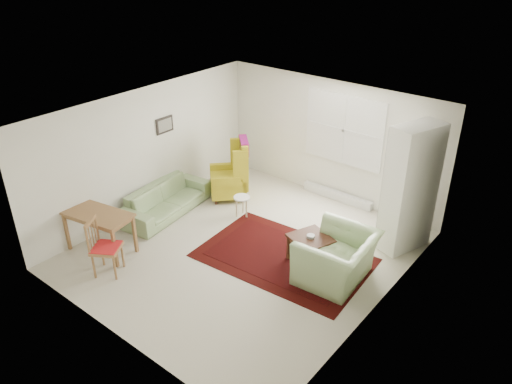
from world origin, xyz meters
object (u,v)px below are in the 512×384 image
Objects in this scene: stool at (242,206)px; desk at (101,232)px; cabinet at (410,188)px; armchair at (337,254)px; wingback_chair at (228,169)px; sofa at (165,195)px; desk_chair at (106,247)px; coffee_table at (310,250)px.

desk reaches higher than stool.
cabinet is 1.90× the size of desk.
desk is (-3.64, -1.89, -0.10)m from armchair.
wingback_chair is (-3.23, 1.01, 0.18)m from armchair.
sofa is at bearing -146.27° from stool.
stool is (-2.49, 0.59, -0.26)m from armchair.
desk_chair is (0.62, -0.32, 0.12)m from desk.
armchair reaches higher than coffee_table.
armchair reaches higher than sofa.
cabinet is (4.20, 1.87, 0.75)m from sofa.
sofa is 3.77m from armchair.
cabinet is 5.19m from desk_chair.
sofa is 4.60× the size of stool.
wingback_chair is 3.75m from cabinet.
stool is 2.74m from desk.
cabinet is 2.30× the size of desk_chair.
desk_chair is (-0.53, -2.80, 0.28)m from stool.
cabinet is at bearing -73.57° from sofa.
wingback_chair reaches higher than desk.
coffee_table is (-0.57, 0.10, -0.22)m from armchair.
cabinet is at bearing -73.88° from desk_chair.
wingback_chair is 1.09× the size of desk.
desk_chair is at bearing -27.29° from desk.
coffee_table is at bearing -105.28° from cabinet.
stool is (1.27, 0.85, -0.19)m from sofa.
desk_chair is (-2.44, -2.32, 0.24)m from coffee_table.
desk_chair is (-3.46, -3.82, -0.65)m from cabinet.
sofa is at bearing -90.26° from armchair.
wingback_chair is at bearing -27.99° from desk_chair.
cabinet is at bearing 53.43° from wingback_chair.
coffee_table is at bearing 33.03° from desk.
coffee_table is 1.44× the size of stool.
stool is 0.36× the size of desk.
desk is (-1.15, -2.48, 0.17)m from stool.
sofa reaches higher than coffee_table.
cabinet reaches higher than sofa.
wingback_chair is 3.02× the size of stool.
desk is at bearing -66.82° from armchair.
wingback_chair reaches higher than coffee_table.
desk is (-4.08, -3.50, -0.77)m from cabinet.
coffee_table is at bearing -90.99° from sofa.
coffee_table is at bearing 25.38° from wingback_chair.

